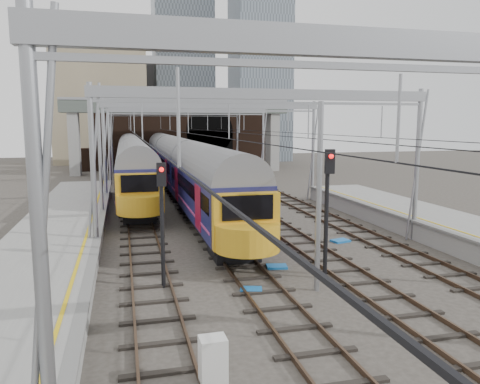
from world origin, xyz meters
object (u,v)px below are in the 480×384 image
object	(u,v)px
signal_near_left	(162,210)
relay_cabinet	(213,363)
train_main	(169,157)
train_second	(130,153)
signal_near_centre	(327,199)

from	to	relation	value
signal_near_left	relay_cabinet	distance (m)	7.58
train_main	signal_near_left	xyz separation A→B (m)	(-3.55, -34.67, 0.47)
train_second	signal_near_centre	world-z (taller)	signal_near_centre
signal_near_left	signal_near_centre	size ratio (longest dim) A/B	0.92
signal_near_left	relay_cabinet	xyz separation A→B (m)	(0.55, -7.17, -2.40)
train_main	signal_near_centre	xyz separation A→B (m)	(2.89, -35.18, 0.71)
train_main	signal_near_left	world-z (taller)	train_main
train_main	signal_near_left	distance (m)	34.86
relay_cabinet	signal_near_left	bearing A→B (deg)	92.93
train_main	train_second	bearing A→B (deg)	114.33
signal_near_left	relay_cabinet	bearing A→B (deg)	-77.29
signal_near_left	signal_near_centre	bearing A→B (deg)	3.79
relay_cabinet	train_second	bearing A→B (deg)	89.69
train_main	train_second	distance (m)	9.71
train_second	signal_near_centre	distance (m)	44.57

